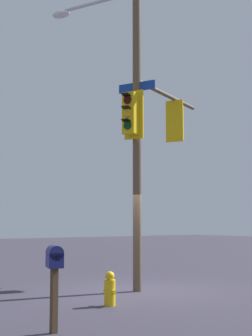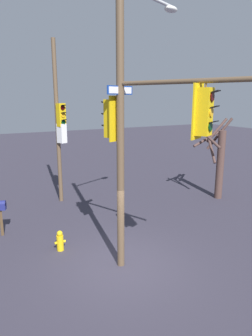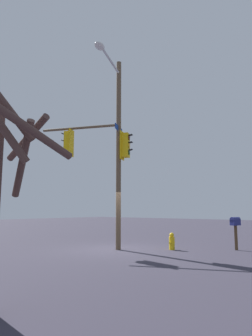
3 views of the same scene
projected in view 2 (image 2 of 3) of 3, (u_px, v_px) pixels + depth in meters
ground_plane at (123, 266)px, 9.58m from camera, size 80.00×80.00×0.00m
main_signal_pole_assembly at (138, 111)px, 8.36m from camera, size 3.24×4.91×8.65m
secondary_pole_assembly at (59, 124)px, 14.66m from camera, size 0.45×0.74×7.91m
fire_hydrant at (60, 241)px, 10.49m from camera, size 0.38×0.24×0.73m
mailbox at (0, 208)px, 11.47m from camera, size 0.49×0.37×1.41m
bare_tree_behind_pole at (219, 159)px, 15.70m from camera, size 2.02×1.75×4.21m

